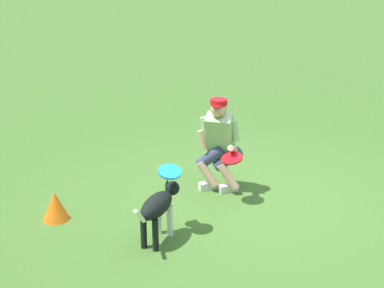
% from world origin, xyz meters
% --- Properties ---
extents(ground_plane, '(60.00, 60.00, 0.00)m').
position_xyz_m(ground_plane, '(0.00, 0.00, 0.00)').
color(ground_plane, '#416B2A').
extents(person, '(0.61, 0.71, 1.29)m').
position_xyz_m(person, '(0.26, -0.57, 0.70)').
color(person, silver).
rests_on(person, ground_plane).
extents(dog, '(0.75, 0.78, 0.62)m').
position_xyz_m(dog, '(1.39, 0.41, 0.42)').
color(dog, black).
rests_on(dog, ground_plane).
extents(frisbee_flying, '(0.38, 0.37, 0.12)m').
position_xyz_m(frisbee_flying, '(1.22, 0.29, 0.76)').
color(frisbee_flying, '#1A8AEC').
extents(frisbee_held, '(0.38, 0.39, 0.10)m').
position_xyz_m(frisbee_held, '(0.25, -0.19, 0.61)').
color(frisbee_held, red).
rests_on(frisbee_held, person).
extents(training_cone, '(0.33, 0.33, 0.36)m').
position_xyz_m(training_cone, '(2.43, -0.47, 0.18)').
color(training_cone, orange).
rests_on(training_cone, ground_plane).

